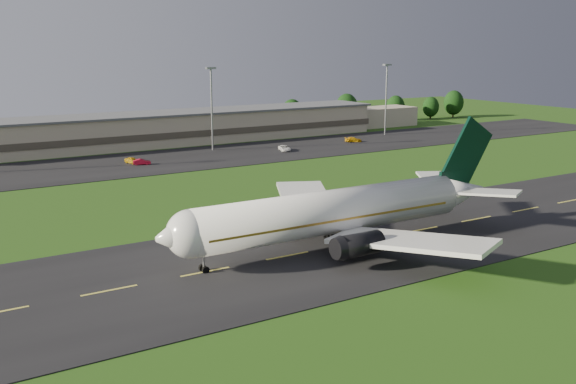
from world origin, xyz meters
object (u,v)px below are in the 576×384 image
light_mast_east (386,91)px  service_vehicle_c (284,148)px  airliner (336,212)px  light_mast_centre (211,99)px  terminal (192,127)px  service_vehicle_a (132,160)px  service_vehicle_d (353,140)px  service_vehicle_b (142,162)px

light_mast_east → service_vehicle_c: (-40.53, -10.48, -11.96)m
airliner → light_mast_centre: size_ratio=2.52×
terminal → light_mast_centre: light_mast_centre is taller
terminal → service_vehicle_a: size_ratio=36.54×
airliner → service_vehicle_c: airliner is taller
service_vehicle_d → service_vehicle_b: bearing=114.6°
service_vehicle_a → service_vehicle_c: same height
terminal → service_vehicle_b: (-23.12, -26.64, -3.26)m
terminal → service_vehicle_d: bearing=-32.6°
airliner → light_mast_centre: (19.73, 80.01, 8.08)m
service_vehicle_a → service_vehicle_b: service_vehicle_a is taller
service_vehicle_b → airliner: bearing=-160.6°
light_mast_centre → service_vehicle_a: 27.05m
terminal → service_vehicle_a: terminal is taller
terminal → service_vehicle_a: bearing=-135.6°
service_vehicle_c → light_mast_centre: bearing=159.8°
service_vehicle_d → light_mast_centre: bearing=100.7°
service_vehicle_c → service_vehicle_d: bearing=23.5°
terminal → service_vehicle_b: bearing=-131.0°
service_vehicle_d → service_vehicle_c: bearing=119.3°
light_mast_centre → terminal: bearing=85.0°
service_vehicle_b → service_vehicle_c: bearing=-72.3°
light_mast_east → service_vehicle_d: (-16.97, -7.25, -11.97)m
service_vehicle_a → terminal: bearing=26.5°
service_vehicle_a → service_vehicle_c: 37.56m
terminal → light_mast_east: size_ratio=7.13×
service_vehicle_b → service_vehicle_d: bearing=-69.2°
airliner → service_vehicle_d: airliner is taller
service_vehicle_a → service_vehicle_c: size_ratio=0.82×
light_mast_centre → light_mast_east: size_ratio=1.00×
airliner → service_vehicle_b: (-1.99, 69.55, -3.93)m
light_mast_centre → service_vehicle_d: (38.03, -7.25, -11.97)m
terminal → light_mast_east: bearing=-16.8°
airliner → light_mast_centre: light_mast_centre is taller
light_mast_centre → service_vehicle_a: (-23.00, -7.72, -11.96)m
light_mast_east → service_vehicle_c: 43.54m
terminal → light_mast_centre: (-1.40, -16.18, 8.75)m
service_vehicle_c → service_vehicle_d: (23.56, 3.23, -0.01)m
service_vehicle_c → service_vehicle_d: service_vehicle_c is taller
airliner → light_mast_east: 109.78m
service_vehicle_b → service_vehicle_c: size_ratio=0.78×
light_mast_centre → service_vehicle_a: bearing=-161.4°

